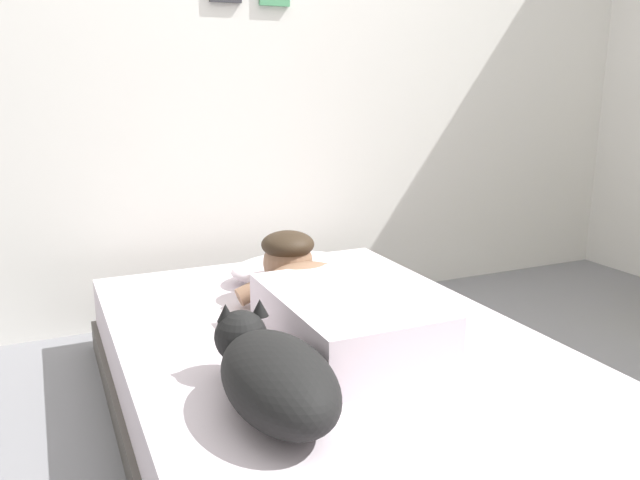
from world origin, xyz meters
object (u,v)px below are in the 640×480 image
(bed, at_px, (330,382))
(cell_phone, at_px, (340,319))
(person_lying, at_px, (328,303))
(dog, at_px, (273,374))
(coffee_cup, at_px, (321,286))
(pillow, at_px, (291,268))

(bed, relative_size, cell_phone, 14.46)
(cell_phone, bearing_deg, person_lying, -135.91)
(person_lying, bearing_deg, dog, -129.45)
(coffee_cup, relative_size, cell_phone, 0.89)
(pillow, xyz_separation_m, coffee_cup, (0.04, -0.22, -0.02))
(bed, bearing_deg, dog, -131.41)
(person_lying, height_order, cell_phone, person_lying)
(bed, xyz_separation_m, pillow, (0.11, 0.63, 0.22))
(dog, bearing_deg, cell_phone, 49.39)
(pillow, relative_size, coffee_cup, 4.16)
(pillow, xyz_separation_m, person_lying, (-0.10, -0.59, 0.05))
(bed, distance_m, coffee_cup, 0.48)
(cell_phone, bearing_deg, bed, -128.02)
(cell_phone, bearing_deg, pillow, 87.93)
(bed, relative_size, pillow, 3.89)
(bed, distance_m, person_lying, 0.27)
(pillow, height_order, coffee_cup, pillow)
(bed, height_order, coffee_cup, coffee_cup)
(bed, relative_size, person_lying, 2.20)
(dog, distance_m, coffee_cup, 0.93)
(bed, height_order, cell_phone, cell_phone)
(pillow, bearing_deg, cell_phone, -92.07)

